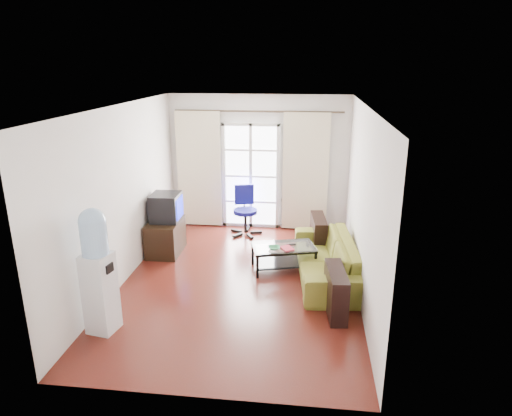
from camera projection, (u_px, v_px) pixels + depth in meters
The scene contains 20 objects.
floor at pixel (240, 282), 7.15m from camera, with size 5.20×5.20×0.00m, color #5D1F16.
ceiling at pixel (238, 107), 6.32m from camera, with size 5.20×5.20×0.00m, color white.
wall_back at pixel (258, 163), 9.19m from camera, with size 3.60×0.02×2.70m, color white.
wall_front at pixel (197, 279), 4.28m from camera, with size 3.60×0.02×2.70m, color white.
wall_left at pixel (122, 196), 6.94m from camera, with size 0.02×5.20×2.70m, color white.
wall_right at pixel (363, 204), 6.53m from camera, with size 0.02×5.20×2.70m, color white.
french_door at pixel (251, 176), 9.24m from camera, with size 1.16×0.06×2.15m.
curtain_rod at pixel (258, 111), 8.78m from camera, with size 0.04×0.04×3.30m, color #4C3F2D.
curtain_left at pixel (199, 170), 9.26m from camera, with size 0.90×0.07×2.35m, color beige.
curtain_right at pixel (305, 173), 9.02m from camera, with size 0.90×0.07×2.35m, color beige.
radiator at pixel (297, 214), 9.32m from camera, with size 0.64×0.12×0.64m, color gray.
sofa at pixel (326, 258), 7.24m from camera, with size 1.05×2.24×0.63m, color brown.
coffee_table at pixel (283, 254), 7.51m from camera, with size 1.13×0.83×0.41m.
bowl at pixel (274, 248), 7.34m from camera, with size 0.22×0.22×0.05m, color #389C5A.
book at pixel (282, 249), 7.32m from camera, with size 0.26×0.28×0.02m, color #AD1B15.
remote at pixel (291, 244), 7.52m from camera, with size 0.15×0.04×0.02m, color black.
tv_stand at pixel (166, 237), 8.17m from camera, with size 0.54×0.82×0.60m, color black.
crt_tv at pixel (165, 207), 8.06m from camera, with size 0.55×0.54×0.49m.
task_chair at pixel (245, 220), 9.07m from camera, with size 0.80×0.80×0.97m.
water_cooler at pixel (98, 269), 5.62m from camera, with size 0.39×0.39×1.64m.
Camera 1 is at (1.01, -6.37, 3.30)m, focal length 32.00 mm.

